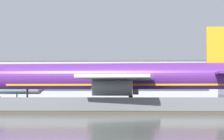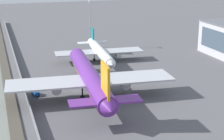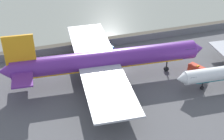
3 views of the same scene
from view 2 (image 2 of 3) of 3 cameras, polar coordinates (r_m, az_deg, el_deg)
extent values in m
plane|color=#565659|center=(116.81, -5.20, -3.18)|extent=(500.00, 500.00, 0.00)
cube|color=#474238|center=(114.34, -15.29, -4.03)|extent=(320.00, 3.00, 0.50)
cube|color=slate|center=(114.23, -13.07, -3.37)|extent=(280.00, 0.08, 2.45)
cylinder|color=slate|center=(209.05, -15.62, 5.46)|extent=(0.10, 0.10, 2.45)
cylinder|color=slate|center=(114.23, -13.07, -3.37)|extent=(0.10, 0.10, 2.45)
cylinder|color=#602889|center=(110.37, -3.48, -0.87)|extent=(50.33, 9.10, 5.15)
cone|color=#602889|center=(135.54, -5.44, 2.39)|extent=(3.72, 5.14, 4.89)
cone|color=#602889|center=(85.97, -0.37, -6.02)|extent=(3.70, 4.89, 4.64)
cube|color=#232D3D|center=(132.10, -5.24, 2.31)|extent=(3.17, 4.59, 1.55)
cube|color=orange|center=(110.80, -3.47, -1.57)|extent=(42.76, 7.48, 0.93)
cube|color=#B7BABF|center=(106.89, -9.59, -2.03)|extent=(12.89, 24.83, 0.52)
cube|color=#B7BABF|center=(110.84, 2.88, -1.14)|extent=(12.89, 24.83, 0.52)
cylinder|color=#B7BABF|center=(108.97, -8.60, -2.55)|extent=(7.21, 3.38, 2.83)
cylinder|color=#B7BABF|center=(112.23, 1.71, -1.79)|extent=(7.21, 3.38, 2.83)
cube|color=orange|center=(88.21, -1.03, -1.86)|extent=(7.54, 1.21, 8.76)
cube|color=#602889|center=(89.05, -3.79, -4.97)|extent=(5.69, 9.18, 0.41)
cube|color=#602889|center=(90.81, 1.71, -4.50)|extent=(5.69, 9.18, 0.41)
cylinder|color=black|center=(128.11, -4.82, -0.33)|extent=(0.36, 0.36, 3.01)
cylinder|color=black|center=(128.56, -4.81, -0.97)|extent=(1.48, 0.68, 1.44)
cylinder|color=black|center=(108.00, -4.53, -3.58)|extent=(0.41, 0.41, 3.01)
cylinder|color=black|center=(108.52, -4.51, -4.33)|extent=(1.75, 1.29, 1.66)
cylinder|color=black|center=(108.89, -1.71, -3.36)|extent=(0.41, 0.41, 3.01)
cylinder|color=black|center=(109.41, -1.71, -4.10)|extent=(1.75, 1.29, 1.66)
cylinder|color=white|center=(146.90, -1.82, 2.82)|extent=(36.34, 6.36, 3.63)
cone|color=white|center=(128.89, -0.08, 0.87)|extent=(2.61, 3.62, 3.45)
cone|color=white|center=(165.16, -3.19, 4.35)|extent=(2.60, 3.43, 3.27)
cube|color=#232D3D|center=(131.06, -0.33, 1.34)|extent=(2.22, 3.23, 1.09)
cube|color=#14707A|center=(147.14, -1.82, 2.45)|extent=(30.88, 5.22, 0.65)
cube|color=#B7BABF|center=(150.67, 1.27, 3.00)|extent=(9.25, 17.92, 0.36)
cube|color=#B7BABF|center=(147.28, -5.28, 2.62)|extent=(9.25, 17.92, 0.36)
cylinder|color=#B7BABF|center=(149.59, 0.86, 2.44)|extent=(5.20, 2.37, 2.00)
cylinder|color=#B7BABF|center=(146.73, -4.67, 2.10)|extent=(5.20, 2.37, 2.00)
cube|color=#14707A|center=(161.37, -3.00, 5.38)|extent=(5.44, 0.85, 6.17)
cube|color=white|center=(162.66, -1.88, 4.28)|extent=(4.09, 6.62, 0.29)
cube|color=white|center=(161.52, -4.10, 4.15)|extent=(4.09, 6.62, 0.29)
cylinder|color=black|center=(135.69, -0.71, 0.41)|extent=(0.25, 0.25, 2.12)
cylinder|color=black|center=(135.99, -0.71, -0.02)|extent=(1.04, 0.47, 1.02)
cylinder|color=black|center=(150.39, -1.30, 2.02)|extent=(0.29, 0.29, 2.12)
cylinder|color=black|center=(150.66, -1.30, 1.63)|extent=(1.23, 0.90, 1.17)
cylinder|color=black|center=(149.66, -2.73, 1.94)|extent=(0.29, 0.29, 2.12)
cylinder|color=black|center=(149.93, -2.72, 1.54)|extent=(1.23, 0.90, 1.17)
cube|color=#19519E|center=(114.51, -11.56, -3.48)|extent=(3.49, 2.32, 1.11)
cube|color=#283847|center=(114.59, -11.65, -3.04)|extent=(1.40, 1.51, 0.50)
cylinder|color=black|center=(115.31, -12.04, -3.57)|extent=(0.73, 0.38, 0.70)
cylinder|color=black|center=(115.74, -11.41, -3.46)|extent=(0.73, 0.38, 0.70)
cylinder|color=black|center=(113.55, -11.69, -3.87)|extent=(0.73, 0.38, 0.70)
cylinder|color=black|center=(113.98, -11.05, -3.75)|extent=(0.73, 0.38, 0.70)
cube|color=red|center=(136.58, -4.06, 0.34)|extent=(3.95, 5.61, 2.07)
cube|color=#283847|center=(137.52, -3.46, 0.64)|extent=(2.28, 1.83, 0.83)
cube|color=orange|center=(136.26, -4.07, 0.80)|extent=(1.16, 0.87, 0.16)
cylinder|color=black|center=(138.45, -3.75, 0.21)|extent=(0.53, 0.86, 0.84)
cylinder|color=black|center=(137.03, -3.28, 0.05)|extent=(0.53, 0.86, 0.84)
cylinder|color=black|center=(136.62, -4.83, -0.04)|extent=(0.53, 0.86, 0.84)
cylinder|color=black|center=(135.18, -4.36, -0.21)|extent=(0.53, 0.86, 0.84)
cylinder|color=#93969B|center=(170.80, -3.39, 6.95)|extent=(0.36, 0.36, 21.77)
cube|color=#93969B|center=(169.35, -3.45, 10.50)|extent=(3.20, 0.24, 0.24)
cube|color=silver|center=(170.54, -3.55, 10.44)|extent=(0.60, 0.40, 0.44)
cube|color=silver|center=(168.23, -3.34, 10.36)|extent=(0.60, 0.40, 0.44)
camera|label=1|loc=(121.53, -46.79, -5.96)|focal=70.00mm
camera|label=3|loc=(125.62, 33.35, 18.32)|focal=50.00mm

